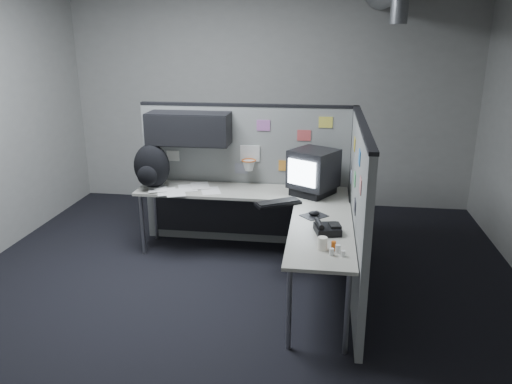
# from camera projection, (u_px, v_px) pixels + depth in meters

# --- Properties ---
(room) EXTENTS (5.62, 5.62, 3.22)m
(room) POSITION_uv_depth(u_px,v_px,m) (300.00, 69.00, 4.03)
(room) COLOR black
(room) RESTS_ON ground
(partition_back) EXTENTS (2.44, 0.42, 1.63)m
(partition_back) POSITION_uv_depth(u_px,v_px,m) (232.00, 161.00, 5.63)
(partition_back) COLOR gray
(partition_back) RESTS_ON ground
(partition_right) EXTENTS (0.07, 2.23, 1.63)m
(partition_right) POSITION_uv_depth(u_px,v_px,m) (357.00, 211.00, 4.55)
(partition_right) COLOR gray
(partition_right) RESTS_ON ground
(desk) EXTENTS (2.31, 2.11, 0.73)m
(desk) POSITION_uv_depth(u_px,v_px,m) (261.00, 210.00, 5.20)
(desk) COLOR #A6A496
(desk) RESTS_ON ground
(monitor) EXTENTS (0.58, 0.58, 0.48)m
(monitor) POSITION_uv_depth(u_px,v_px,m) (313.00, 172.00, 5.25)
(monitor) COLOR black
(monitor) RESTS_ON desk
(keyboard) EXTENTS (0.48, 0.38, 0.04)m
(keyboard) POSITION_uv_depth(u_px,v_px,m) (278.00, 203.00, 4.99)
(keyboard) COLOR black
(keyboard) RESTS_ON desk
(mouse) EXTENTS (0.29, 0.28, 0.05)m
(mouse) POSITION_uv_depth(u_px,v_px,m) (314.00, 214.00, 4.68)
(mouse) COLOR black
(mouse) RESTS_ON desk
(phone) EXTENTS (0.25, 0.27, 0.11)m
(phone) POSITION_uv_depth(u_px,v_px,m) (327.00, 228.00, 4.28)
(phone) COLOR black
(phone) RESTS_ON desk
(bottles) EXTENTS (0.13, 0.14, 0.07)m
(bottles) POSITION_uv_depth(u_px,v_px,m) (336.00, 249.00, 3.89)
(bottles) COLOR silver
(bottles) RESTS_ON desk
(cup) EXTENTS (0.09, 0.09, 0.11)m
(cup) POSITION_uv_depth(u_px,v_px,m) (322.00, 243.00, 3.94)
(cup) COLOR white
(cup) RESTS_ON desk
(papers) EXTENTS (0.87, 0.63, 0.02)m
(papers) POSITION_uv_depth(u_px,v_px,m) (183.00, 190.00, 5.45)
(papers) COLOR white
(papers) RESTS_ON desk
(backpack) EXTENTS (0.47, 0.46, 0.49)m
(backpack) POSITION_uv_depth(u_px,v_px,m) (151.00, 167.00, 5.47)
(backpack) COLOR black
(backpack) RESTS_ON desk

